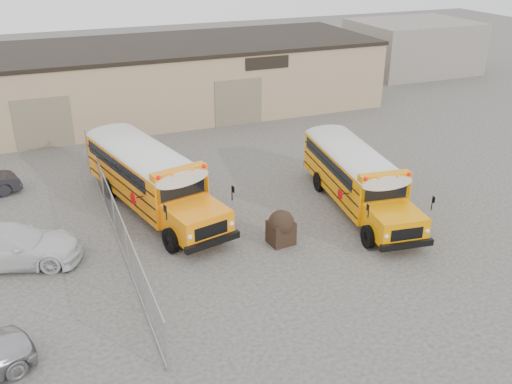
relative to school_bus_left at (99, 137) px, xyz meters
name	(u,v)px	position (x,y,z in m)	size (l,w,h in m)	color
ground	(275,239)	(5.44, -10.80, -1.69)	(120.00, 120.00, 0.00)	#3F3C39
warehouse	(159,78)	(5.44, 9.20, 0.69)	(30.20, 10.20, 4.67)	tan
chainlink_fence	(114,214)	(-0.56, -7.80, -0.78)	(0.07, 18.07, 1.81)	#989BA0
distant_building_right	(412,46)	(29.44, 13.20, 0.51)	(10.00, 8.00, 4.40)	gray
school_bus_left	(99,137)	(0.00, 0.00, 0.00)	(4.65, 10.24, 2.91)	orange
school_bus_right	(315,135)	(10.95, -3.62, -0.13)	(3.47, 9.38, 2.68)	orange
tarp_bundle	(281,227)	(5.54, -11.15, -0.94)	(1.07, 1.07, 1.45)	black
car_white	(10,246)	(-4.61, -8.71, -0.92)	(2.14, 5.25, 1.52)	silver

